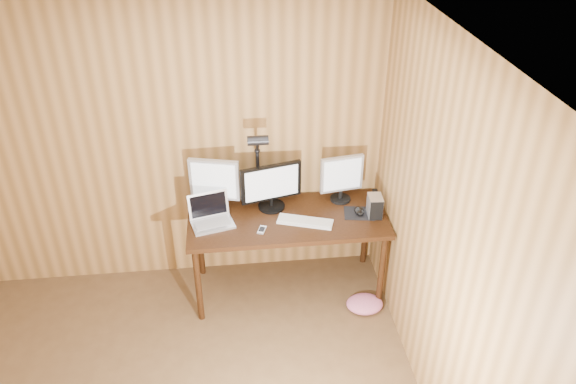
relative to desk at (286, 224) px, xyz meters
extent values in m
plane|color=silver|center=(-0.93, -1.70, 1.87)|extent=(4.00, 4.00, 0.00)
plane|color=#A6733C|center=(-0.93, 0.30, 0.62)|extent=(4.00, 0.00, 4.00)
plane|color=#A6733C|center=(0.82, -1.70, 0.62)|extent=(0.00, 4.00, 4.00)
cube|color=black|center=(0.00, -0.07, 0.10)|extent=(1.60, 0.70, 0.04)
cube|color=black|center=(0.00, 0.25, -0.17)|extent=(1.48, 0.02, 0.51)
cylinder|color=black|center=(-0.74, -0.36, -0.27)|extent=(0.05, 0.05, 0.71)
cylinder|color=black|center=(-0.74, 0.22, -0.27)|extent=(0.05, 0.05, 0.71)
cylinder|color=black|center=(0.74, -0.36, -0.27)|extent=(0.05, 0.05, 0.71)
cylinder|color=black|center=(0.74, 0.22, -0.27)|extent=(0.05, 0.05, 0.71)
cylinder|color=black|center=(-0.11, 0.09, 0.13)|extent=(0.22, 0.22, 0.02)
cylinder|color=black|center=(-0.11, 0.09, 0.17)|extent=(0.03, 0.03, 0.06)
cube|color=black|center=(-0.11, 0.09, 0.36)|extent=(0.50, 0.15, 0.31)
cube|color=white|center=(-0.11, 0.07, 0.36)|extent=(0.43, 0.11, 0.27)
cylinder|color=black|center=(-0.57, 0.11, 0.13)|extent=(0.19, 0.19, 0.02)
cylinder|color=black|center=(-0.57, 0.11, 0.18)|extent=(0.04, 0.04, 0.09)
cube|color=#BCBBC0|center=(-0.57, 0.11, 0.40)|extent=(0.40, 0.14, 0.35)
cube|color=white|center=(-0.57, 0.09, 0.40)|extent=(0.35, 0.09, 0.30)
cylinder|color=black|center=(0.47, 0.14, 0.13)|extent=(0.17, 0.17, 0.02)
cylinder|color=black|center=(0.47, 0.14, 0.18)|extent=(0.03, 0.03, 0.08)
cube|color=#BCBBC0|center=(0.47, 0.14, 0.38)|extent=(0.36, 0.09, 0.32)
cube|color=white|center=(0.48, 0.12, 0.38)|extent=(0.32, 0.06, 0.27)
cube|color=silver|center=(-0.60, -0.12, 0.13)|extent=(0.37, 0.30, 0.02)
cube|color=silver|center=(-0.63, -0.01, 0.25)|extent=(0.32, 0.13, 0.21)
cube|color=black|center=(-0.63, -0.01, 0.25)|extent=(0.28, 0.10, 0.18)
cube|color=#B2B2B7|center=(-0.60, -0.12, 0.14)|extent=(0.30, 0.20, 0.00)
cube|color=white|center=(0.13, -0.16, 0.13)|extent=(0.46, 0.27, 0.02)
cube|color=white|center=(0.13, -0.16, 0.14)|extent=(0.42, 0.23, 0.00)
cube|color=black|center=(0.59, -0.09, 0.12)|extent=(0.27, 0.23, 0.00)
ellipsoid|color=black|center=(0.59, -0.09, 0.15)|extent=(0.09, 0.13, 0.04)
cube|color=silver|center=(0.70, -0.12, 0.21)|extent=(0.12, 0.16, 0.17)
cube|color=black|center=(0.70, -0.20, 0.21)|extent=(0.10, 0.01, 0.17)
cube|color=silver|center=(-0.22, -0.23, 0.13)|extent=(0.08, 0.11, 0.01)
cube|color=black|center=(-0.22, -0.23, 0.14)|extent=(0.06, 0.07, 0.00)
cylinder|color=black|center=(0.75, 0.09, 0.18)|extent=(0.05, 0.05, 0.11)
cube|color=black|center=(-0.21, 0.24, 0.11)|extent=(0.05, 0.07, 0.07)
cylinder|color=black|center=(-0.21, 0.24, 0.35)|extent=(0.03, 0.03, 0.46)
sphere|color=black|center=(-0.21, 0.24, 0.58)|extent=(0.05, 0.05, 0.05)
cylinder|color=black|center=(-0.21, 0.17, 0.66)|extent=(0.02, 0.16, 0.19)
cylinder|color=black|center=(-0.21, 0.07, 0.75)|extent=(0.16, 0.08, 0.08)
camera|label=1|loc=(-0.41, -3.79, 2.69)|focal=35.00mm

